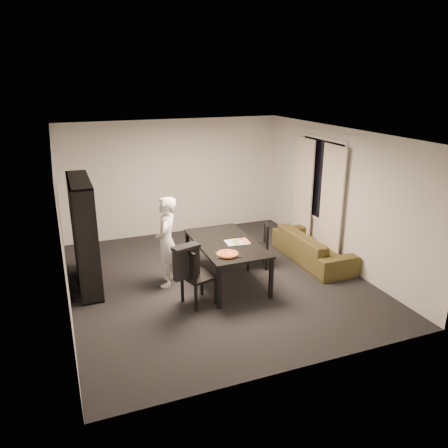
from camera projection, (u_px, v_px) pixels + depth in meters
name	position (u px, v px, depth m)	size (l,w,h in m)	color
room	(216.00, 211.00, 7.46)	(5.01, 5.51, 2.61)	black
window_pane	(321.00, 180.00, 8.78)	(0.02, 1.40, 1.60)	black
window_frame	(321.00, 180.00, 8.78)	(0.03, 1.52, 1.72)	white
curtain_left	(331.00, 204.00, 8.40)	(0.03, 0.70, 2.25)	beige
curtain_right	(303.00, 191.00, 9.32)	(0.03, 0.70, 2.25)	beige
bookshelf	(84.00, 234.00, 7.36)	(0.35, 1.50, 1.90)	black
dining_table	(226.00, 246.00, 7.59)	(1.00, 1.81, 0.75)	black
chair_left	(194.00, 273.00, 6.85)	(0.56, 0.56, 0.97)	black
chair_right	(261.00, 242.00, 8.26)	(0.51, 0.51, 0.87)	black
draped_jacket	(186.00, 260.00, 6.69)	(0.46, 0.30, 0.53)	black
person	(166.00, 242.00, 7.45)	(0.58, 0.38, 1.58)	white
baking_tray	(228.00, 254.00, 7.03)	(0.40, 0.32, 0.01)	black
pepperoni_pizza	(227.00, 254.00, 6.99)	(0.35, 0.35, 0.03)	#A1612E
kitchen_towel	(237.00, 242.00, 7.55)	(0.40, 0.30, 0.01)	white
pizza_slices	(240.00, 241.00, 7.56)	(0.37, 0.31, 0.01)	gold
sofa	(313.00, 247.00, 8.60)	(1.99, 0.78, 0.58)	#423C1A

